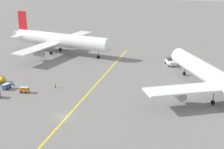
{
  "coord_description": "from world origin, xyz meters",
  "views": [
    {
      "loc": [
        34.61,
        -66.7,
        35.7
      ],
      "look_at": [
        4.73,
        24.03,
        4.0
      ],
      "focal_mm": 52.81,
      "sensor_mm": 36.0,
      "label": 1
    }
  ],
  "objects": [
    {
      "name": "airliner_at_gate_left",
      "position": [
        -28.67,
        55.93,
        5.73
      ],
      "size": [
        49.94,
        49.19,
        16.74
      ],
      "color": "white",
      "rests_on": "ground"
    },
    {
      "name": "ground_crew_marshaller_foreground",
      "position": [
        -11.55,
        17.84,
        0.9
      ],
      "size": [
        0.42,
        0.42,
        1.71
      ],
      "color": "#2D3351",
      "rests_on": "ground"
    },
    {
      "name": "ground_plane",
      "position": [
        0.0,
        0.0,
        0.0
      ],
      "size": [
        600.0,
        600.0,
        0.0
      ],
      "primitive_type": "plane",
      "color": "slate"
    },
    {
      "name": "gse_baggage_cart_near_cluster",
      "position": [
        -25.11,
        12.14,
        0.86
      ],
      "size": [
        1.75,
        2.83,
        1.71
      ],
      "color": "#2D5199",
      "rests_on": "ground"
    },
    {
      "name": "taxiway_stripe",
      "position": [
        0.18,
        10.0,
        0.0
      ],
      "size": [
        7.98,
        119.8,
        0.01
      ],
      "primitive_type": "cube",
      "rotation": [
        0.0,
        0.0,
        0.06
      ],
      "color": "yellow",
      "rests_on": "ground"
    },
    {
      "name": "gse_baggage_cart_trailing",
      "position": [
        -18.31,
        11.33,
        0.86
      ],
      "size": [
        2.89,
        1.88,
        1.71
      ],
      "color": "orange",
      "rests_on": "ground"
    },
    {
      "name": "airliner_being_pushed",
      "position": [
        36.12,
        23.77,
        5.52
      ],
      "size": [
        40.99,
        52.58,
        17.2
      ],
      "color": "white",
      "rests_on": "ground"
    },
    {
      "name": "pushback_tug",
      "position": [
        18.38,
        53.3,
        1.22
      ],
      "size": [
        5.38,
        8.53,
        2.89
      ],
      "color": "white",
      "rests_on": "ground"
    }
  ]
}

